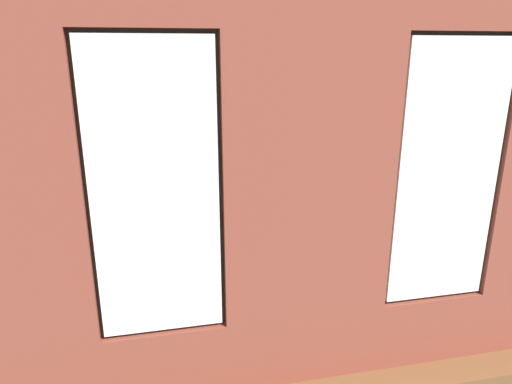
{
  "coord_description": "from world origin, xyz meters",
  "views": [
    {
      "loc": [
        1.08,
        5.45,
        2.63
      ],
      "look_at": [
        -0.03,
        0.4,
        1.02
      ],
      "focal_mm": 32.0,
      "sensor_mm": 36.0,
      "label": 1
    }
  ],
  "objects": [
    {
      "name": "potted_plant_between_couches",
      "position": [
        -0.61,
        1.69,
        0.7
      ],
      "size": [
        0.73,
        0.86,
        1.25
      ],
      "color": "#47423D",
      "rests_on": "ground_plane"
    },
    {
      "name": "cup_ceramic",
      "position": [
        -0.2,
        -0.08,
        0.5
      ],
      "size": [
        0.09,
        0.09,
        0.11
      ],
      "primitive_type": "cylinder",
      "color": "silver",
      "rests_on": "coffee_table"
    },
    {
      "name": "tv_flatscreen",
      "position": [
        2.69,
        0.06,
        0.9
      ],
      "size": [
        0.91,
        0.2,
        0.66
      ],
      "color": "black",
      "rests_on": "media_console"
    },
    {
      "name": "potted_plant_near_tv",
      "position": [
        2.15,
        1.04,
        0.53
      ],
      "size": [
        0.88,
        1.0,
        1.45
      ],
      "color": "beige",
      "rests_on": "ground_plane"
    },
    {
      "name": "media_console",
      "position": [
        2.69,
        0.06,
        0.29
      ],
      "size": [
        1.06,
        0.42,
        0.57
      ],
      "primitive_type": "cube",
      "color": "black",
      "rests_on": "ground_plane"
    },
    {
      "name": "potted_plant_beside_window_right",
      "position": [
        2.3,
        1.84,
        0.68
      ],
      "size": [
        0.67,
        0.67,
        1.04
      ],
      "color": "beige",
      "rests_on": "ground_plane"
    },
    {
      "name": "brick_wall_with_windows",
      "position": [
        0.0,
        2.39,
        1.79
      ],
      "size": [
        6.08,
        0.3,
        3.6
      ],
      "color": "brown",
      "rests_on": "ground_plane"
    },
    {
      "name": "couch_left",
      "position": [
        -2.34,
        0.55,
        0.33
      ],
      "size": [
        1.03,
        2.08,
        0.8
      ],
      "rotation": [
        0.0,
        0.0,
        1.65
      ],
      "color": "black",
      "rests_on": "ground_plane"
    },
    {
      "name": "ground_plane",
      "position": [
        0.0,
        0.0,
        -0.05
      ],
      "size": [
        6.68,
        5.54,
        0.1
      ],
      "primitive_type": "cube",
      "color": "brown"
    },
    {
      "name": "couch_by_window",
      "position": [
        0.75,
        1.74,
        0.33
      ],
      "size": [
        1.8,
        0.87,
        0.8
      ],
      "color": "black",
      "rests_on": "ground_plane"
    },
    {
      "name": "potted_plant_by_left_couch",
      "position": [
        -1.94,
        -0.91,
        0.41
      ],
      "size": [
        0.31,
        0.31,
        0.59
      ],
      "color": "brown",
      "rests_on": "ground_plane"
    },
    {
      "name": "potted_plant_foreground_right",
      "position": [
        2.39,
        -1.72,
        0.73
      ],
      "size": [
        1.14,
        1.16,
        1.2
      ],
      "color": "beige",
      "rests_on": "ground_plane"
    },
    {
      "name": "coffee_table",
      "position": [
        -0.09,
        -0.21,
        0.39
      ],
      "size": [
        1.39,
        0.82,
        0.45
      ],
      "color": "olive",
      "rests_on": "ground_plane"
    },
    {
      "name": "remote_gray",
      "position": [
        0.33,
        -0.08,
        0.46
      ],
      "size": [
        0.09,
        0.18,
        0.02
      ],
      "primitive_type": "cube",
      "rotation": [
        0.0,
        0.0,
        6.02
      ],
      "color": "#59595B",
      "rests_on": "coffee_table"
    },
    {
      "name": "table_plant_small",
      "position": [
        -0.48,
        -0.35,
        0.56
      ],
      "size": [
        0.12,
        0.12,
        0.21
      ],
      "color": "#47423D",
      "rests_on": "coffee_table"
    },
    {
      "name": "papasan_chair",
      "position": [
        0.22,
        -1.42,
        0.43
      ],
      "size": [
        1.04,
        1.04,
        0.67
      ],
      "color": "olive",
      "rests_on": "ground_plane"
    },
    {
      "name": "potted_plant_mid_room_small",
      "position": [
        -1.05,
        -1.17,
        0.38
      ],
      "size": [
        0.42,
        0.42,
        0.57
      ],
      "color": "beige",
      "rests_on": "ground_plane"
    },
    {
      "name": "potted_plant_corner_near_left",
      "position": [
        -2.49,
        -1.76,
        0.47
      ],
      "size": [
        0.69,
        0.66,
        1.1
      ],
      "color": "beige",
      "rests_on": "ground_plane"
    }
  ]
}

